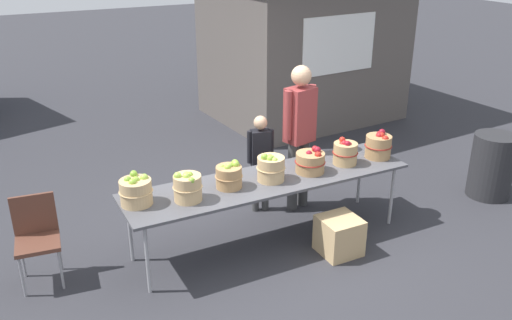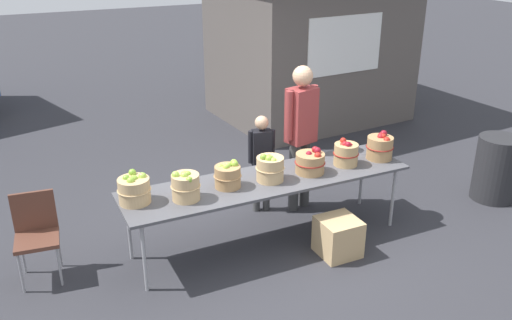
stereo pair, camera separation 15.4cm
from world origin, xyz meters
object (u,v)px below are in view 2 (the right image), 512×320
child_customer (261,156)px  apple_basket_green_3 (270,168)px  apple_basket_green_1 (186,186)px  market_table (268,182)px  apple_basket_red_0 (310,162)px  apple_basket_green_0 (134,189)px  trash_barrel (496,168)px  apple_basket_red_1 (346,153)px  apple_basket_red_2 (380,147)px  produce_crate (338,237)px  folding_chair (36,230)px  vendor_adult (301,127)px  apple_basket_green_2 (228,176)px

child_customer → apple_basket_green_3: bearing=84.9°
apple_basket_green_3 → apple_basket_green_1: bearing=-177.8°
market_table → apple_basket_red_0: apple_basket_red_0 is taller
apple_basket_green_0 → trash_barrel: size_ratio=0.39×
apple_basket_red_1 → apple_basket_red_2: (0.45, -0.02, 0.01)m
apple_basket_green_1 → apple_basket_red_0: (1.40, 0.03, -0.02)m
market_table → apple_basket_red_1: bearing=-1.9°
apple_basket_green_0 → trash_barrel: 4.46m
apple_basket_red_0 → produce_crate: apple_basket_red_0 is taller
apple_basket_green_3 → produce_crate: (0.55, -0.50, -0.69)m
market_table → apple_basket_green_3: bearing=-93.8°
apple_basket_green_0 → market_table: bearing=-3.1°
apple_basket_red_2 → folding_chair: apple_basket_red_2 is taller
market_table → vendor_adult: bearing=38.3°
apple_basket_red_1 → folding_chair: apple_basket_red_1 is taller
apple_basket_green_2 → vendor_adult: 1.29m
trash_barrel → produce_crate: bearing=-174.5°
apple_basket_green_3 → vendor_adult: bearing=40.1°
apple_basket_red_1 → apple_basket_green_2: bearing=178.3°
apple_basket_green_0 → apple_basket_red_0: (1.86, -0.12, -0.02)m
trash_barrel → vendor_adult: bearing=160.0°
market_table → apple_basket_green_1: size_ratio=10.18×
apple_basket_green_0 → apple_basket_red_1: size_ratio=1.10×
apple_basket_green_2 → apple_basket_red_0: size_ratio=0.86×
apple_basket_green_3 → vendor_adult: vendor_adult is taller
apple_basket_green_2 → produce_crate: 1.32m
trash_barrel → produce_crate: 2.51m
child_customer → produce_crate: size_ratio=3.00×
child_customer → apple_basket_red_1: bearing=148.2°
apple_basket_green_1 → produce_crate: 1.69m
market_table → apple_basket_red_2: size_ratio=9.77×
apple_basket_red_1 → market_table: bearing=178.1°
apple_basket_red_0 → child_customer: size_ratio=0.27×
child_customer → folding_chair: child_customer is taller
apple_basket_red_0 → produce_crate: (0.07, -0.49, -0.67)m
apple_basket_green_3 → child_customer: size_ratio=0.26×
apple_basket_green_1 → trash_barrel: (3.96, -0.22, -0.48)m
apple_basket_green_0 → trash_barrel: (4.42, -0.37, -0.48)m
apple_basket_red_1 → apple_basket_green_3: bearing=-179.6°
child_customer → apple_basket_green_2: bearing=58.0°
apple_basket_green_0 → apple_basket_green_2: size_ratio=1.14×
apple_basket_green_1 → apple_basket_red_0: size_ratio=0.92×
vendor_adult → apple_basket_red_1: bearing=98.6°
apple_basket_green_0 → apple_basket_green_2: 0.93m
apple_basket_red_2 → child_customer: (-1.13, 0.73, -0.18)m
apple_basket_red_0 → apple_basket_green_3: bearing=179.2°
folding_chair → apple_basket_red_1: bearing=-1.1°
apple_basket_green_3 → apple_basket_red_2: (1.39, -0.01, 0.00)m
apple_basket_red_1 → produce_crate: apple_basket_red_1 is taller
apple_basket_red_0 → folding_chair: apple_basket_red_0 is taller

